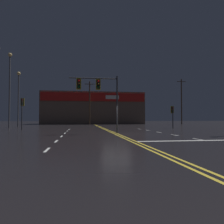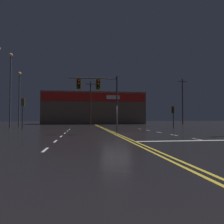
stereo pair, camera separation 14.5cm
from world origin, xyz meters
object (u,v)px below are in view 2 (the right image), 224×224
Objects in this scene: traffic_signal_median at (97,89)px; streetlight_far_right at (19,91)px; streetlight_median_approach at (10,81)px; traffic_signal_corner_northeast at (173,112)px; traffic_signal_corner_northwest at (23,106)px.

streetlight_far_right is at bearing 123.49° from traffic_signal_median.
streetlight_median_approach is at bearing -92.34° from streetlight_far_right.
traffic_signal_corner_northeast is at bearing -19.86° from streetlight_far_right.
traffic_signal_median reaches higher than traffic_signal_corner_northeast.
traffic_signal_corner_northeast is at bearing 1.19° from traffic_signal_corner_northwest.
streetlight_far_right is at bearing 160.14° from traffic_signal_corner_northeast.
traffic_signal_corner_northwest is at bearing -178.81° from traffic_signal_corner_northeast.
traffic_signal_median is 20.71m from streetlight_far_right.
streetlight_median_approach is at bearing 130.96° from traffic_signal_median.
traffic_signal_corner_northwest reaches higher than traffic_signal_corner_northeast.
streetlight_far_right reaches higher than traffic_signal_corner_northwest.
traffic_signal_median is at bearing -140.59° from traffic_signal_corner_northeast.
streetlight_median_approach reaches higher than streetlight_far_right.
streetlight_median_approach is (-11.55, 13.30, 2.78)m from traffic_signal_median.
streetlight_far_right reaches higher than traffic_signal_corner_northeast.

